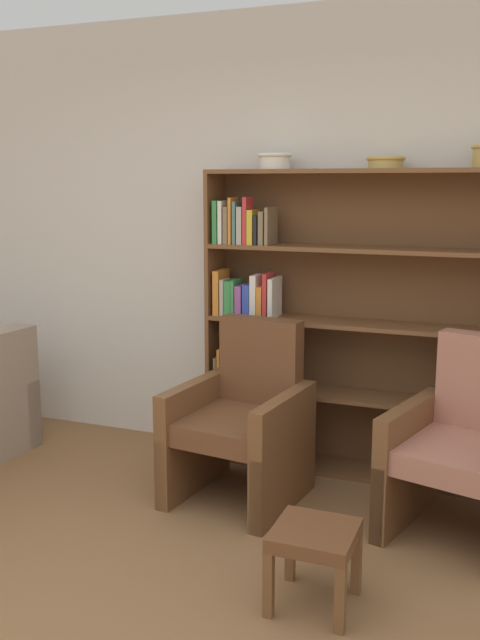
{
  "coord_description": "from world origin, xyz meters",
  "views": [
    {
      "loc": [
        1.33,
        -1.75,
        1.73
      ],
      "look_at": [
        -0.13,
        2.01,
        0.95
      ],
      "focal_mm": 40.0,
      "sensor_mm": 36.0,
      "label": 1
    }
  ],
  "objects_px": {
    "bowl_olive": "(275,160)",
    "armchair_leather": "(243,423)",
    "armchair_cushioned": "(467,452)",
    "bowl_copper": "(386,162)",
    "footstool": "(314,543)",
    "bookshelf": "(339,331)"
  },
  "relations": [
    {
      "from": "armchair_cushioned",
      "to": "footstool",
      "type": "relative_size",
      "value": 2.86
    },
    {
      "from": "bowl_olive",
      "to": "armchair_leather",
      "type": "height_order",
      "value": "bowl_olive"
    },
    {
      "from": "bowl_olive",
      "to": "armchair_leather",
      "type": "bearing_deg",
      "value": -88.89
    },
    {
      "from": "bookshelf",
      "to": "footstool",
      "type": "distance_m",
      "value": 1.59
    },
    {
      "from": "armchair_cushioned",
      "to": "armchair_leather",
      "type": "bearing_deg",
      "value": 15.41
    },
    {
      "from": "armchair_leather",
      "to": "armchair_cushioned",
      "type": "height_order",
      "value": "same"
    },
    {
      "from": "armchair_leather",
      "to": "footstool",
      "type": "relative_size",
      "value": 2.86
    },
    {
      "from": "bowl_olive",
      "to": "footstool",
      "type": "relative_size",
      "value": 0.6
    },
    {
      "from": "bowl_copper",
      "to": "armchair_leather",
      "type": "distance_m",
      "value": 1.65
    },
    {
      "from": "footstool",
      "to": "bowl_copper",
      "type": "bearing_deg",
      "value": 90.82
    },
    {
      "from": "bowl_copper",
      "to": "footstool",
      "type": "xyz_separation_m",
      "value": [
        0.02,
        -1.44,
        -1.57
      ]
    },
    {
      "from": "bowl_copper",
      "to": "armchair_leather",
      "type": "height_order",
      "value": "bowl_copper"
    },
    {
      "from": "armchair_cushioned",
      "to": "bookshelf",
      "type": "bearing_deg",
      "value": -20.28
    },
    {
      "from": "bowl_olive",
      "to": "armchair_leather",
      "type": "xyz_separation_m",
      "value": [
        0.01,
        -0.55,
        -1.44
      ]
    },
    {
      "from": "armchair_leather",
      "to": "footstool",
      "type": "xyz_separation_m",
      "value": [
        0.66,
        -0.89,
        -0.15
      ]
    },
    {
      "from": "bookshelf",
      "to": "bowl_olive",
      "type": "distance_m",
      "value": 1.08
    },
    {
      "from": "bowl_copper",
      "to": "bowl_olive",
      "type": "bearing_deg",
      "value": 180.0
    },
    {
      "from": "bookshelf",
      "to": "bowl_copper",
      "type": "relative_size",
      "value": 9.11
    },
    {
      "from": "bowl_copper",
      "to": "footstool",
      "type": "distance_m",
      "value": 2.13
    },
    {
      "from": "bowl_copper",
      "to": "armchair_cushioned",
      "type": "relative_size",
      "value": 0.22
    },
    {
      "from": "armchair_leather",
      "to": "armchair_cushioned",
      "type": "xyz_separation_m",
      "value": [
        1.19,
        -0.0,
        0.0
      ]
    },
    {
      "from": "bookshelf",
      "to": "footstool",
      "type": "bearing_deg",
      "value": -79.82
    }
  ]
}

